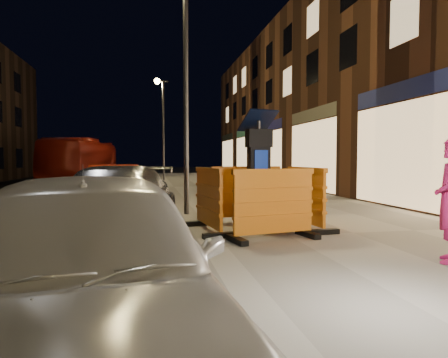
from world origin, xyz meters
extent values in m
plane|color=black|center=(0.00, 0.00, 0.00)|extent=(120.00, 120.00, 0.00)
cube|color=gray|center=(3.00, 0.00, 0.07)|extent=(6.00, 60.00, 0.15)
cube|color=slate|center=(0.00, 0.00, 0.07)|extent=(0.30, 60.00, 0.15)
cube|color=black|center=(1.39, 0.63, 1.21)|extent=(0.74, 0.74, 2.12)
cube|color=orange|center=(1.39, -0.32, 0.74)|extent=(1.61, 0.91, 1.18)
cube|color=orange|center=(1.39, 1.58, 0.74)|extent=(1.55, 0.71, 1.18)
cube|color=orange|center=(0.44, 0.63, 0.74)|extent=(0.84, 1.59, 1.18)
cube|color=orange|center=(2.34, 0.63, 0.74)|extent=(0.74, 1.56, 1.18)
imported|color=#A5A5AA|center=(-1.27, 0.73, 0.00)|extent=(2.67, 4.95, 1.36)
imported|color=#AD2811|center=(-1.63, 5.13, 0.00)|extent=(1.58, 4.06, 1.32)
imported|color=maroon|center=(-4.68, 19.35, 0.00)|extent=(3.32, 9.82, 2.68)
cylinder|color=#3F3F44|center=(0.25, 3.00, 3.15)|extent=(0.12, 0.12, 6.00)
cylinder|color=#3F3F44|center=(0.25, 18.00, 3.15)|extent=(0.12, 0.12, 6.00)
camera|label=1|loc=(-0.64, -6.63, 1.51)|focal=32.00mm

